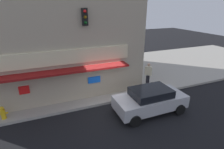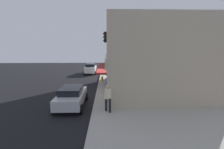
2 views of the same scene
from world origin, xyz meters
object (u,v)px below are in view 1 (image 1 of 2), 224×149
Objects in this scene: trash_can at (64,90)px; traffic_light at (85,42)px; parked_car_silver at (150,100)px; pedestrian at (148,74)px; fire_hydrant at (3,113)px.

traffic_light is at bearing -33.87° from trash_can.
traffic_light is 1.40× the size of parked_car_silver.
parked_car_silver is (4.51, -3.76, 0.22)m from trash_can.
pedestrian reaches higher than trash_can.
traffic_light is 7.42× the size of trash_can.
parked_car_silver is at bearing -120.11° from pedestrian.
traffic_light reaches higher than trash_can.
traffic_light reaches higher than pedestrian.
pedestrian reaches higher than parked_car_silver.
parked_car_silver is at bearing -39.83° from trash_can.
fire_hydrant is 0.95× the size of trash_can.
trash_can is at bearing 140.17° from parked_car_silver.
trash_can is (-1.46, 0.98, -3.35)m from traffic_light.
pedestrian is 3.25m from parked_car_silver.
traffic_light is 7.77× the size of fire_hydrant.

